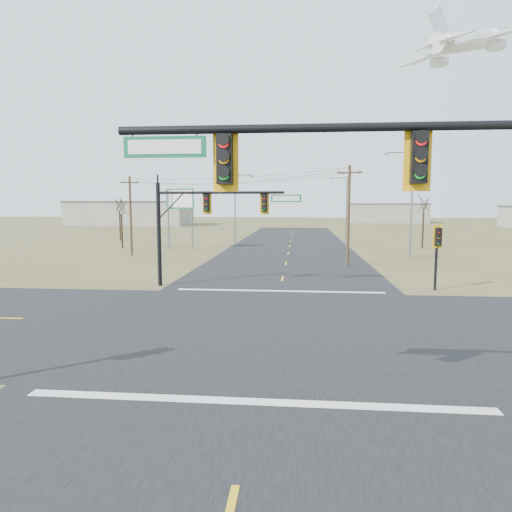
{
  "coord_description": "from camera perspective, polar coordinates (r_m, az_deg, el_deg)",
  "views": [
    {
      "loc": [
        1.08,
        -18.57,
        5.03
      ],
      "look_at": [
        -0.77,
        1.0,
        2.8
      ],
      "focal_mm": 32.0,
      "sensor_mm": 36.0,
      "label": 1
    }
  ],
  "objects": [
    {
      "name": "warehouse_left",
      "position": [
        116.1,
        -15.39,
        5.12
      ],
      "size": [
        28.0,
        14.0,
        5.5
      ],
      "primitive_type": "cube",
      "color": "#9E9A8C",
      "rests_on": "ground"
    },
    {
      "name": "road_ew",
      "position": [
        19.27,
        2.01,
        -8.64
      ],
      "size": [
        160.0,
        14.0,
        0.02
      ],
      "primitive_type": "cube",
      "color": "black",
      "rests_on": "ground"
    },
    {
      "name": "bare_tree_a",
      "position": [
        54.61,
        -16.51,
        6.07
      ],
      "size": [
        3.16,
        3.16,
        6.19
      ],
      "rotation": [
        0.0,
        0.0,
        -0.3
      ],
      "color": "black",
      "rests_on": "ground"
    },
    {
      "name": "mast_arm_far",
      "position": [
        27.85,
        -5.79,
        5.56
      ],
      "size": [
        8.83,
        0.42,
        6.33
      ],
      "rotation": [
        0.0,
        0.0,
        -0.03
      ],
      "color": "black",
      "rests_on": "ground"
    },
    {
      "name": "mast_arm_near",
      "position": [
        10.1,
        21.31,
        7.24
      ],
      "size": [
        10.43,
        0.43,
        7.2
      ],
      "rotation": [
        0.0,
        0.0,
        -0.06
      ],
      "color": "black",
      "rests_on": "ground"
    },
    {
      "name": "stop_bar_near",
      "position": [
        12.19,
        -0.17,
        -17.74
      ],
      "size": [
        12.0,
        0.4,
        0.01
      ],
      "primitive_type": "cube",
      "color": "silver",
      "rests_on": "road_ns"
    },
    {
      "name": "utility_pole_far",
      "position": [
        46.62,
        -15.41,
        5.09
      ],
      "size": [
        1.89,
        0.22,
        7.75
      ],
      "rotation": [
        0.0,
        0.0,
        0.01
      ],
      "color": "#49351F",
      "rests_on": "ground"
    },
    {
      "name": "warehouse_mid",
      "position": [
        130.8,
        15.99,
        5.12
      ],
      "size": [
        20.0,
        12.0,
        5.0
      ],
      "primitive_type": "cube",
      "color": "#9E9A8C",
      "rests_on": "ground"
    },
    {
      "name": "road_ns",
      "position": [
        19.26,
        2.01,
        -8.63
      ],
      "size": [
        14.0,
        160.0,
        0.02
      ],
      "primitive_type": "cube",
      "color": "black",
      "rests_on": "ground"
    },
    {
      "name": "ground",
      "position": [
        19.27,
        2.01,
        -8.66
      ],
      "size": [
        320.0,
        320.0,
        0.0
      ],
      "primitive_type": "plane",
      "color": "olive",
      "rests_on": "ground"
    },
    {
      "name": "pedestal_signal_ne",
      "position": [
        28.47,
        21.76,
        1.66
      ],
      "size": [
        0.61,
        0.52,
        3.87
      ],
      "rotation": [
        0.0,
        0.0,
        0.15
      ],
      "color": "black",
      "rests_on": "ground"
    },
    {
      "name": "jet_airliner",
      "position": [
        93.2,
        24.83,
        23.14
      ],
      "size": [
        27.8,
        27.57,
        12.97
      ],
      "rotation": [
        0.0,
        -0.25,
        0.66
      ],
      "color": "white"
    },
    {
      "name": "streetlight_a",
      "position": [
        45.95,
        18.62,
        6.93
      ],
      "size": [
        2.83,
        0.4,
        10.09
      ],
      "rotation": [
        0.0,
        0.0,
        -0.29
      ],
      "color": "slate",
      "rests_on": "ground"
    },
    {
      "name": "streetlight_b",
      "position": [
        65.01,
        11.08,
        6.32
      ],
      "size": [
        2.49,
        0.37,
        8.89
      ],
      "rotation": [
        0.0,
        0.0,
        -0.34
      ],
      "color": "slate",
      "rests_on": "ground"
    },
    {
      "name": "streetlight_c",
      "position": [
        57.65,
        -2.45,
        6.4
      ],
      "size": [
        2.46,
        0.24,
        8.84
      ],
      "rotation": [
        0.0,
        0.0,
        -0.03
      ],
      "color": "slate",
      "rests_on": "ground"
    },
    {
      "name": "highway_sign",
      "position": [
        51.95,
        -9.49,
        6.07
      ],
      "size": [
        3.44,
        1.27,
        6.78
      ],
      "rotation": [
        0.0,
        0.0,
        -0.34
      ],
      "color": "slate",
      "rests_on": "ground"
    },
    {
      "name": "bare_tree_b",
      "position": [
        66.04,
        -16.72,
        6.25
      ],
      "size": [
        3.29,
        3.29,
        6.36
      ],
      "rotation": [
        0.0,
        0.0,
        0.42
      ],
      "color": "black",
      "rests_on": "ground"
    },
    {
      "name": "stop_bar_far",
      "position": [
        26.57,
        2.97,
        -4.38
      ],
      "size": [
        12.0,
        0.4,
        0.01
      ],
      "primitive_type": "cube",
      "color": "silver",
      "rests_on": "road_ns"
    },
    {
      "name": "bare_tree_c",
      "position": [
        55.66,
        20.26,
        6.17
      ],
      "size": [
        3.39,
        3.39,
        6.52
      ],
      "rotation": [
        0.0,
        0.0,
        0.27
      ],
      "color": "black",
      "rests_on": "ground"
    },
    {
      "name": "utility_pole_near",
      "position": [
        37.77,
        11.5,
        5.22
      ],
      "size": [
        2.0,
        0.26,
        8.16
      ],
      "rotation": [
        0.0,
        0.0,
        -0.07
      ],
      "color": "#49351F",
      "rests_on": "ground"
    }
  ]
}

